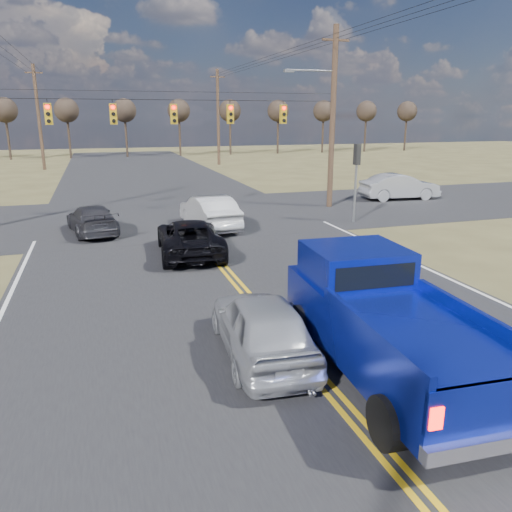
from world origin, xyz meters
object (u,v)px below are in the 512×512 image
object	(u,v)px
cross_car_east_near	(400,187)
dgrey_car_queue	(92,219)
black_suv	(190,237)
pickup_truck	(384,322)
silver_suv	(262,325)
white_car_queue	(209,212)

from	to	relation	value
cross_car_east_near	dgrey_car_queue	bearing A→B (deg)	106.80
black_suv	cross_car_east_near	xyz separation A→B (m)	(15.29, 9.16, 0.13)
black_suv	dgrey_car_queue	distance (m)	6.13
pickup_truck	cross_car_east_near	size ratio (longest dim) A/B	1.28
dgrey_car_queue	pickup_truck	bearing A→B (deg)	100.78
silver_suv	white_car_queue	world-z (taller)	white_car_queue
cross_car_east_near	pickup_truck	bearing A→B (deg)	150.38
white_car_queue	cross_car_east_near	xyz separation A→B (m)	(13.55, 4.80, 0.03)
pickup_truck	black_suv	world-z (taller)	pickup_truck
white_car_queue	silver_suv	bearing A→B (deg)	77.38
pickup_truck	black_suv	xyz separation A→B (m)	(-2.15, 10.38, -0.46)
dgrey_car_queue	cross_car_east_near	bearing A→B (deg)	-177.25
pickup_truck	black_suv	size ratio (longest dim) A/B	1.29
pickup_truck	silver_suv	world-z (taller)	pickup_truck
pickup_truck	cross_car_east_near	xyz separation A→B (m)	(13.14, 19.54, -0.33)
pickup_truck	dgrey_car_queue	world-z (taller)	pickup_truck
black_suv	cross_car_east_near	bearing A→B (deg)	-144.78
silver_suv	cross_car_east_near	size ratio (longest dim) A/B	0.87
silver_suv	pickup_truck	bearing A→B (deg)	149.98
silver_suv	dgrey_car_queue	distance (m)	14.35
silver_suv	white_car_queue	distance (m)	13.39
pickup_truck	cross_car_east_near	world-z (taller)	pickup_truck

